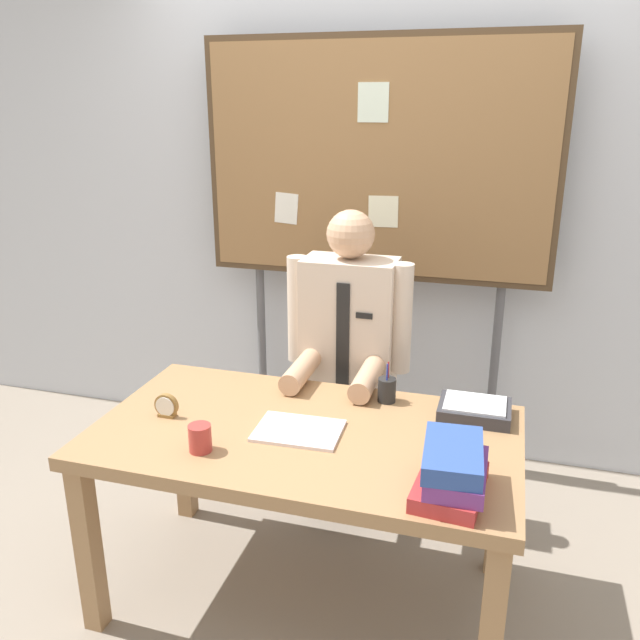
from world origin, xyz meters
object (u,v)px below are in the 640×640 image
pen_holder (387,390)px  book_stack (453,471)px  person (348,378)px  paper_tray (475,410)px  desk_clock (166,407)px  coffee_mug (200,438)px  bulletin_board (376,166)px  open_notebook (299,431)px  desk (305,452)px

pen_holder → book_stack: bearing=-61.7°
person → paper_tray: person is taller
desk_clock → coffee_mug: (0.23, -0.19, 0.01)m
bulletin_board → desk_clock: bearing=-113.8°
pen_holder → open_notebook: bearing=-126.9°
book_stack → open_notebook: book_stack is taller
desk_clock → paper_tray: (1.09, 0.32, -0.01)m
open_notebook → paper_tray: size_ratio=1.15×
open_notebook → paper_tray: paper_tray is taller
pen_holder → paper_tray: size_ratio=0.62×
book_stack → bulletin_board: bearing=111.2°
open_notebook → paper_tray: bearing=26.9°
book_stack → open_notebook: (-0.56, 0.23, -0.07)m
desk_clock → pen_holder: bearing=25.3°
desk → desk_clock: 0.54m
desk → desk_clock: bearing=-175.2°
open_notebook → coffee_mug: coffee_mug is taller
bulletin_board → book_stack: size_ratio=7.02×
person → desk_clock: size_ratio=15.60×
coffee_mug → book_stack: bearing=-1.4°
open_notebook → person: bearing=88.6°
coffee_mug → pen_holder: size_ratio=0.59×
person → pen_holder: bearing=-54.0°
desk_clock → coffee_mug: coffee_mug is taller
bulletin_board → pen_holder: 1.15m
desk → pen_holder: (0.23, 0.31, 0.14)m
open_notebook → pen_holder: 0.42m
open_notebook → pen_holder: (0.25, 0.33, 0.04)m
desk → desk_clock: desk_clock is taller
book_stack → pen_holder: bearing=118.3°
open_notebook → paper_tray: 0.66m
desk → paper_tray: (0.57, 0.28, 0.12)m
coffee_mug → paper_tray: coffee_mug is taller
desk → bulletin_board: bearing=90.0°
desk_clock → paper_tray: size_ratio=0.35×
bulletin_board → pen_holder: size_ratio=13.27×
coffee_mug → pen_holder: pen_holder is taller
person → coffee_mug: bearing=-108.4°
open_notebook → pen_holder: size_ratio=1.88×
person → open_notebook: person is taller
bulletin_board → paper_tray: size_ratio=8.17×
open_notebook → pen_holder: bearing=53.1°
coffee_mug → pen_holder: 0.76m
desk → person: size_ratio=1.07×
pen_holder → desk_clock: bearing=-154.7°
desk → pen_holder: 0.41m
coffee_mug → paper_tray: size_ratio=0.36×
person → bulletin_board: (-0.00, 0.50, 0.88)m
person → open_notebook: 0.66m
coffee_mug → paper_tray: bearing=30.7°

